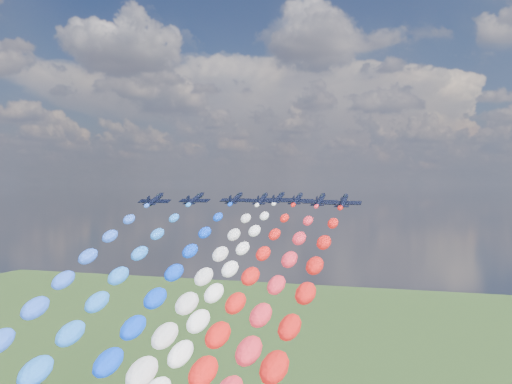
% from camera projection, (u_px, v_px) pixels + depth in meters
% --- Properties ---
extents(jet_0, '(9.25, 12.23, 5.83)m').
position_uv_depth(jet_0, '(155.00, 200.00, 162.44)').
color(jet_0, black).
extents(jet_1, '(9.23, 12.22, 5.83)m').
position_uv_depth(jet_1, '(195.00, 199.00, 168.42)').
color(jet_1, black).
extents(trail_1, '(5.68, 121.95, 61.25)m').
position_uv_depth(trail_1, '(54.00, 370.00, 109.07)').
color(trail_1, blue).
extents(jet_2, '(8.82, 11.93, 5.83)m').
position_uv_depth(jet_2, '(236.00, 199.00, 172.98)').
color(jet_2, black).
extents(trail_2, '(5.68, 121.95, 61.25)m').
position_uv_depth(trail_2, '(121.00, 363.00, 113.62)').
color(trail_2, '#073AE5').
extents(jet_3, '(9.14, 12.15, 5.83)m').
position_uv_depth(jet_3, '(262.00, 199.00, 166.99)').
color(jet_3, black).
extents(trail_3, '(5.68, 121.95, 61.25)m').
position_uv_depth(trail_3, '(155.00, 372.00, 107.63)').
color(trail_3, silver).
extents(jet_4, '(9.25, 12.23, 5.83)m').
position_uv_depth(jet_4, '(278.00, 198.00, 178.81)').
color(jet_4, black).
extents(trail_4, '(5.68, 121.95, 61.25)m').
position_uv_depth(trail_4, '(190.00, 354.00, 119.45)').
color(trail_4, white).
extents(jet_5, '(8.63, 11.79, 5.83)m').
position_uv_depth(jet_5, '(297.00, 199.00, 167.63)').
color(jet_5, black).
extents(trail_5, '(5.68, 121.95, 61.25)m').
position_uv_depth(trail_5, '(211.00, 371.00, 108.28)').
color(trail_5, red).
extents(jet_6, '(8.66, 11.81, 5.83)m').
position_uv_depth(jet_6, '(320.00, 200.00, 156.55)').
color(jet_6, black).
extents(jet_7, '(8.95, 12.02, 5.83)m').
position_uv_depth(jet_7, '(344.00, 201.00, 147.20)').
color(jet_7, black).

